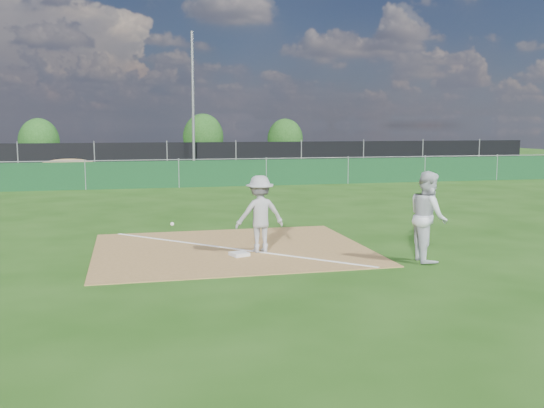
{
  "coord_description": "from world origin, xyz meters",
  "views": [
    {
      "loc": [
        -2.2,
        -12.17,
        2.76
      ],
      "look_at": [
        0.94,
        1.0,
        1.0
      ],
      "focal_mm": 40.0,
      "sensor_mm": 36.0,
      "label": 1
    }
  ],
  "objects_px": {
    "tree_left": "(39,141)",
    "car_left": "(54,157)",
    "car_mid": "(162,158)",
    "tree_right": "(285,139)",
    "play_at_first": "(260,214)",
    "car_right": "(233,158)",
    "tree_mid": "(203,137)",
    "first_base": "(239,254)",
    "runner": "(428,216)",
    "light_pole": "(193,103)"
  },
  "relations": [
    {
      "from": "tree_left",
      "to": "car_left",
      "type": "bearing_deg",
      "value": -73.1
    },
    {
      "from": "car_mid",
      "to": "tree_right",
      "type": "height_order",
      "value": "tree_right"
    },
    {
      "from": "play_at_first",
      "to": "car_mid",
      "type": "relative_size",
      "value": 0.62
    },
    {
      "from": "car_left",
      "to": "car_mid",
      "type": "relative_size",
      "value": 1.13
    },
    {
      "from": "car_mid",
      "to": "car_right",
      "type": "xyz_separation_m",
      "value": [
        4.69,
        -0.14,
        -0.06
      ]
    },
    {
      "from": "car_mid",
      "to": "tree_right",
      "type": "relative_size",
      "value": 1.22
    },
    {
      "from": "car_left",
      "to": "car_mid",
      "type": "height_order",
      "value": "car_left"
    },
    {
      "from": "tree_right",
      "to": "tree_mid",
      "type": "bearing_deg",
      "value": 177.18
    },
    {
      "from": "car_right",
      "to": "tree_mid",
      "type": "xyz_separation_m",
      "value": [
        -1.17,
        6.6,
        1.27
      ]
    },
    {
      "from": "first_base",
      "to": "car_left",
      "type": "distance_m",
      "value": 28.35
    },
    {
      "from": "first_base",
      "to": "tree_right",
      "type": "bearing_deg",
      "value": 73.79
    },
    {
      "from": "runner",
      "to": "car_right",
      "type": "distance_m",
      "value": 28.93
    },
    {
      "from": "play_at_first",
      "to": "car_left",
      "type": "bearing_deg",
      "value": 104.88
    },
    {
      "from": "first_base",
      "to": "play_at_first",
      "type": "relative_size",
      "value": 0.14
    },
    {
      "from": "light_pole",
      "to": "first_base",
      "type": "bearing_deg",
      "value": -93.72
    },
    {
      "from": "car_mid",
      "to": "car_right",
      "type": "relative_size",
      "value": 0.97
    },
    {
      "from": "first_base",
      "to": "tree_left",
      "type": "relative_size",
      "value": 0.11
    },
    {
      "from": "play_at_first",
      "to": "car_left",
      "type": "distance_m",
      "value": 28.17
    },
    {
      "from": "car_right",
      "to": "tree_left",
      "type": "relative_size",
      "value": 1.27
    },
    {
      "from": "first_base",
      "to": "car_right",
      "type": "bearing_deg",
      "value": 80.51
    },
    {
      "from": "play_at_first",
      "to": "car_mid",
      "type": "distance_m",
      "value": 27.45
    },
    {
      "from": "play_at_first",
      "to": "car_right",
      "type": "relative_size",
      "value": 0.6
    },
    {
      "from": "light_pole",
      "to": "tree_mid",
      "type": "bearing_deg",
      "value": 80.39
    },
    {
      "from": "first_base",
      "to": "car_left",
      "type": "relative_size",
      "value": 0.08
    },
    {
      "from": "first_base",
      "to": "car_mid",
      "type": "distance_m",
      "value": 27.76
    },
    {
      "from": "car_left",
      "to": "car_mid",
      "type": "xyz_separation_m",
      "value": [
        6.65,
        0.22,
        -0.11
      ]
    },
    {
      "from": "tree_right",
      "to": "car_right",
      "type": "bearing_deg",
      "value": -129.84
    },
    {
      "from": "play_at_first",
      "to": "runner",
      "type": "xyz_separation_m",
      "value": [
        3.15,
        -1.61,
        0.07
      ]
    },
    {
      "from": "car_mid",
      "to": "tree_right",
      "type": "xyz_separation_m",
      "value": [
        9.93,
        6.14,
        1.02
      ]
    },
    {
      "from": "car_mid",
      "to": "first_base",
      "type": "bearing_deg",
      "value": -171.82
    },
    {
      "from": "car_right",
      "to": "tree_mid",
      "type": "distance_m",
      "value": 6.82
    },
    {
      "from": "tree_left",
      "to": "runner",
      "type": "bearing_deg",
      "value": -70.6
    },
    {
      "from": "light_pole",
      "to": "play_at_first",
      "type": "height_order",
      "value": "light_pole"
    },
    {
      "from": "tree_right",
      "to": "car_mid",
      "type": "bearing_deg",
      "value": -148.27
    },
    {
      "from": "runner",
      "to": "car_left",
      "type": "bearing_deg",
      "value": 28.71
    },
    {
      "from": "tree_left",
      "to": "tree_right",
      "type": "bearing_deg",
      "value": 4.73
    },
    {
      "from": "tree_right",
      "to": "first_base",
      "type": "bearing_deg",
      "value": -106.21
    },
    {
      "from": "light_pole",
      "to": "car_left",
      "type": "relative_size",
      "value": 1.76
    },
    {
      "from": "car_mid",
      "to": "tree_mid",
      "type": "xyz_separation_m",
      "value": [
        3.52,
        6.45,
        1.21
      ]
    },
    {
      "from": "runner",
      "to": "car_left",
      "type": "distance_m",
      "value": 30.65
    },
    {
      "from": "play_at_first",
      "to": "tree_left",
      "type": "bearing_deg",
      "value": 105.19
    },
    {
      "from": "light_pole",
      "to": "tree_left",
      "type": "distance_m",
      "value": 14.04
    },
    {
      "from": "first_base",
      "to": "play_at_first",
      "type": "distance_m",
      "value": 1.0
    },
    {
      "from": "car_right",
      "to": "tree_right",
      "type": "xyz_separation_m",
      "value": [
        5.24,
        6.28,
        1.08
      ]
    },
    {
      "from": "first_base",
      "to": "tree_left",
      "type": "height_order",
      "value": "tree_left"
    },
    {
      "from": "tree_mid",
      "to": "car_left",
      "type": "bearing_deg",
      "value": -146.73
    },
    {
      "from": "tree_mid",
      "to": "runner",
      "type": "bearing_deg",
      "value": -89.64
    },
    {
      "from": "runner",
      "to": "car_mid",
      "type": "height_order",
      "value": "runner"
    },
    {
      "from": "car_left",
      "to": "tree_left",
      "type": "xyz_separation_m",
      "value": [
        -1.48,
        4.86,
        0.9
      ]
    },
    {
      "from": "first_base",
      "to": "runner",
      "type": "height_order",
      "value": "runner"
    }
  ]
}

